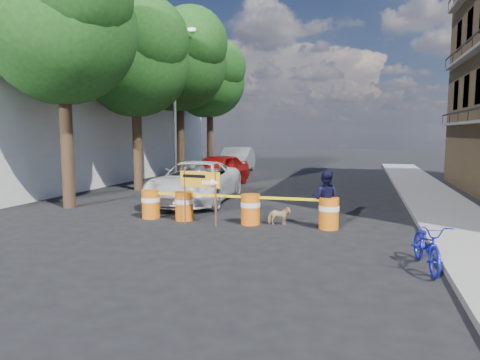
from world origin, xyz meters
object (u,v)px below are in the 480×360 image
Objects in this scene: barrel_mid_right at (250,209)px; detour_sign at (205,184)px; suv_white at (196,182)px; sedan_red at (217,170)px; barrel_mid_left at (184,205)px; bicycle at (428,224)px; barrel_far_left at (151,204)px; pedestrian at (325,200)px; sedan_silver at (237,160)px; barrel_far_right at (329,213)px; dog at (279,216)px.

barrel_mid_right is 0.54× the size of detour_sign.
sedan_red is at bearing 94.86° from suv_white.
detour_sign is (0.86, -0.49, 0.75)m from barrel_mid_left.
bicycle is at bearing -45.02° from suv_white.
suv_white is (0.21, 3.33, 0.32)m from barrel_far_left.
barrel_mid_right is 0.19× the size of sedan_red.
detour_sign is 1.02× the size of pedestrian.
sedan_silver is (-3.79, 16.25, -0.36)m from detour_sign.
barrel_far_right is 6.32m from suv_white.
barrel_mid_right is 2.29m from barrel_far_right.
pedestrian is (3.43, 0.62, -0.40)m from detour_sign.
sedan_red is (-6.10, 8.25, -0.00)m from pedestrian.
detour_sign reaches higher than sedan_red.
detour_sign is at bearing 18.36° from pedestrian.
suv_white is (-3.92, 3.21, 0.52)m from dog.
barrel_far_left is 2.22m from detour_sign.
detour_sign is 0.32× the size of sedan_silver.
pedestrian is at bearing -103.40° from dog.
barrel_mid_left is at bearing -85.81° from sedan_silver.
pedestrian is 0.31× the size of sedan_silver.
barrel_mid_right is at bearing -52.08° from suv_white.
dog is 0.14× the size of sedan_red.
barrel_mid_right is at bearing -179.36° from barrel_far_right.
barrel_far_left is at bearing -89.95° from sedan_silver.
sedan_red is (-0.64, 8.36, 0.35)m from barrel_far_left.
barrel_far_left is 1.00× the size of barrel_far_right.
sedan_red is at bearing 16.63° from dog.
bicycle is (6.58, -3.06, 0.44)m from barrel_mid_left.
barrel_mid_left is 4.31m from pedestrian.
barrel_far_right is 0.17× the size of sedan_silver.
pedestrian reaches higher than barrel_mid_right.
barrel_mid_right is 0.49× the size of bicycle.
bicycle is (7.74, -3.07, 0.44)m from barrel_far_left.
dog is at bearing -52.34° from sedan_red.
barrel_far_right is at bearing 143.37° from pedestrian.
pedestrian is (4.30, 0.13, 0.35)m from barrel_mid_left.
dog is (2.97, 0.13, -0.19)m from barrel_mid_left.
pedestrian is 0.89× the size of bicycle.
sedan_silver is at bearing 100.52° from barrel_mid_left.
barrel_far_left and barrel_mid_right have the same top height.
barrel_far_left and barrel_far_right have the same top height.
barrel_far_right is at bearing -45.75° from sedan_red.
sedan_silver is at bearing 106.31° from sedan_red.
barrel_far_left is at bearing 9.31° from pedestrian.
barrel_far_left is 1.16m from barrel_mid_left.
barrel_far_left and barrel_mid_left have the same top height.
barrel_far_right is at bearing 0.01° from barrel_far_left.
pedestrian is at bearing 1.23° from barrel_far_left.
pedestrian is at bearing 135.29° from barrel_far_right.
dog is (-1.33, 0.00, -0.54)m from pedestrian.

